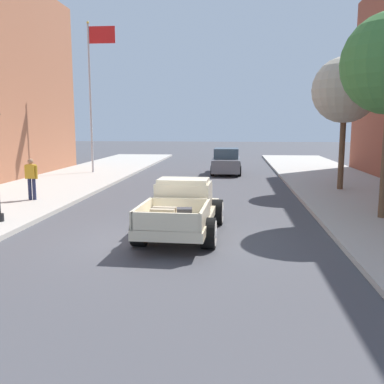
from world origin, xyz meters
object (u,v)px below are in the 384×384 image
object	(u,v)px
hotrod_truck_cream	(183,207)
street_tree_second	(345,90)
pedestrian_sidewalk_left	(31,177)
car_background_grey	(226,162)
flagpole	(93,81)

from	to	relation	value
hotrod_truck_cream	street_tree_second	distance (m)	11.18
pedestrian_sidewalk_left	hotrod_truck_cream	bearing A→B (deg)	-31.65
hotrod_truck_cream	street_tree_second	bearing A→B (deg)	52.24
car_background_grey	pedestrian_sidewalk_left	world-z (taller)	pedestrian_sidewalk_left
hotrod_truck_cream	flagpole	xyz separation A→B (m)	(-7.24, 14.21, 5.02)
hotrod_truck_cream	car_background_grey	world-z (taller)	car_background_grey
hotrod_truck_cream	street_tree_second	size ratio (longest dim) A/B	0.83
hotrod_truck_cream	flagpole	world-z (taller)	flagpole
pedestrian_sidewalk_left	street_tree_second	bearing A→B (deg)	18.02
pedestrian_sidewalk_left	street_tree_second	distance (m)	14.12
pedestrian_sidewalk_left	flagpole	distance (m)	11.20
car_background_grey	flagpole	xyz separation A→B (m)	(-8.19, -1.16, 5.00)
car_background_grey	street_tree_second	xyz separation A→B (m)	(5.46, -7.09, 3.90)
car_background_grey	flagpole	world-z (taller)	flagpole
car_background_grey	street_tree_second	size ratio (longest dim) A/B	0.71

